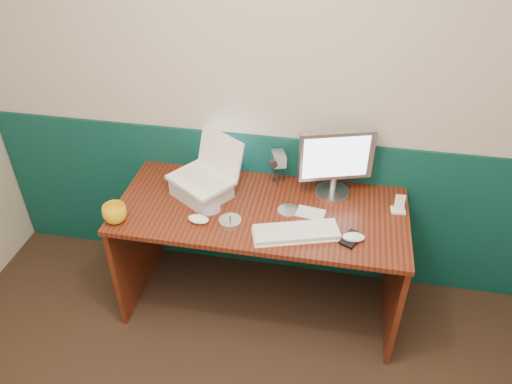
% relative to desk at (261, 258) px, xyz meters
% --- Properties ---
extents(back_wall, '(3.50, 0.04, 2.50)m').
position_rel_desk_xyz_m(back_wall, '(-0.04, 0.37, 0.88)').
color(back_wall, '#BDB2A0').
rests_on(back_wall, ground).
extents(wainscot, '(3.48, 0.02, 1.00)m').
position_rel_desk_xyz_m(wainscot, '(-0.04, 0.36, 0.12)').
color(wainscot, '#073432').
rests_on(wainscot, ground).
extents(desk, '(1.60, 0.70, 0.75)m').
position_rel_desk_xyz_m(desk, '(0.00, 0.00, 0.00)').
color(desk, '#3C150A').
rests_on(desk, ground).
extents(laptop_riser, '(0.37, 0.36, 0.10)m').
position_rel_desk_xyz_m(laptop_riser, '(-0.35, 0.05, 0.42)').
color(laptop_riser, '#B8BEC3').
rests_on(laptop_riser, desk).
extents(laptop, '(0.41, 0.39, 0.27)m').
position_rel_desk_xyz_m(laptop, '(-0.35, 0.05, 0.61)').
color(laptop, white).
rests_on(laptop, laptop_riser).
extents(monitor, '(0.42, 0.23, 0.41)m').
position_rel_desk_xyz_m(monitor, '(0.38, 0.22, 0.58)').
color(monitor, '#AAAAAF').
rests_on(monitor, desk).
extents(keyboard, '(0.46, 0.27, 0.03)m').
position_rel_desk_xyz_m(keyboard, '(0.22, -0.18, 0.39)').
color(keyboard, white).
rests_on(keyboard, desk).
extents(mouse_right, '(0.12, 0.09, 0.04)m').
position_rel_desk_xyz_m(mouse_right, '(0.51, -0.17, 0.39)').
color(mouse_right, white).
rests_on(mouse_right, desk).
extents(mouse_left, '(0.12, 0.08, 0.04)m').
position_rel_desk_xyz_m(mouse_left, '(-0.31, -0.18, 0.39)').
color(mouse_left, white).
rests_on(mouse_left, desk).
extents(mug, '(0.13, 0.13, 0.10)m').
position_rel_desk_xyz_m(mug, '(-0.74, -0.25, 0.43)').
color(mug, yellow).
rests_on(mug, desk).
extents(camcorder, '(0.12, 0.15, 0.19)m').
position_rel_desk_xyz_m(camcorder, '(0.05, 0.27, 0.47)').
color(camcorder, '#AAA9AE').
rests_on(camcorder, desk).
extents(cd_spindle, '(0.12, 0.12, 0.03)m').
position_rel_desk_xyz_m(cd_spindle, '(-0.14, -0.16, 0.39)').
color(cd_spindle, silver).
rests_on(cd_spindle, desk).
extents(cd_loose_a, '(0.12, 0.12, 0.00)m').
position_rel_desk_xyz_m(cd_loose_a, '(-0.27, -0.06, 0.38)').
color(cd_loose_a, silver).
rests_on(cd_loose_a, desk).
extents(cd_loose_b, '(0.12, 0.12, 0.00)m').
position_rel_desk_xyz_m(cd_loose_b, '(0.15, 0.01, 0.38)').
color(cd_loose_b, silver).
rests_on(cd_loose_b, desk).
extents(pen, '(0.15, 0.02, 0.01)m').
position_rel_desk_xyz_m(pen, '(0.24, -0.09, 0.38)').
color(pen, black).
rests_on(pen, desk).
extents(papers, '(0.17, 0.12, 0.00)m').
position_rel_desk_xyz_m(papers, '(0.27, 0.01, 0.38)').
color(papers, silver).
rests_on(papers, desk).
extents(dock, '(0.08, 0.06, 0.01)m').
position_rel_desk_xyz_m(dock, '(0.74, 0.11, 0.38)').
color(dock, white).
rests_on(dock, desk).
extents(music_player, '(0.05, 0.03, 0.09)m').
position_rel_desk_xyz_m(music_player, '(0.74, 0.11, 0.44)').
color(music_player, white).
rests_on(music_player, dock).
extents(pda, '(0.13, 0.15, 0.02)m').
position_rel_desk_xyz_m(pda, '(0.50, -0.17, 0.38)').
color(pda, black).
rests_on(pda, desk).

